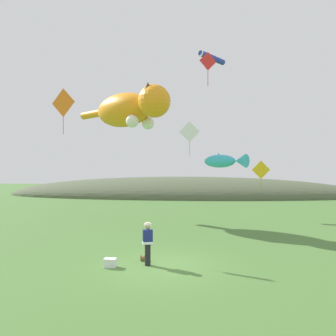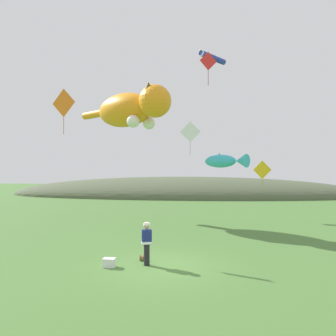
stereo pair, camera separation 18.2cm
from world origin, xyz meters
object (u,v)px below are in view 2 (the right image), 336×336
object	(u,v)px
festival_attendant	(147,242)
kite_giant_cat	(131,109)
kite_diamond_gold	(262,170)
kite_diamond_red	(208,61)
picnic_cooler	(109,263)
kite_diamond_orange	(64,103)
kite_fish_windsock	(225,161)
kite_tube_streamer	(212,58)
kite_spool	(142,258)
kite_diamond_white	(190,132)

from	to	relation	value
festival_attendant	kite_giant_cat	distance (m)	13.50
kite_diamond_gold	kite_diamond_red	xyz separation A→B (m)	(-4.43, -6.95, 6.35)
picnic_cooler	kite_diamond_gold	world-z (taller)	kite_diamond_gold
kite_diamond_red	kite_diamond_orange	bearing A→B (deg)	-165.47
picnic_cooler	kite_giant_cat	size ratio (longest dim) A/B	0.06
kite_diamond_orange	kite_diamond_gold	bearing A→B (deg)	36.27
picnic_cooler	kite_diamond_gold	xyz separation A→B (m)	(8.63, 12.99, 3.63)
festival_attendant	kite_diamond_red	size ratio (longest dim) A/B	0.90
kite_fish_windsock	kite_tube_streamer	distance (m)	6.75
picnic_cooler	kite_diamond_gold	size ratio (longest dim) A/B	0.21
kite_spool	kite_diamond_orange	world-z (taller)	kite_diamond_orange
kite_spool	kite_giant_cat	distance (m)	13.42
picnic_cooler	kite_diamond_red	world-z (taller)	kite_diamond_red
kite_diamond_orange	kite_fish_windsock	bearing A→B (deg)	22.24
festival_attendant	kite_spool	world-z (taller)	festival_attendant
festival_attendant	kite_diamond_orange	size ratio (longest dim) A/B	0.73
kite_fish_windsock	festival_attendant	bearing A→B (deg)	-117.56
kite_diamond_white	kite_diamond_red	bearing A→B (deg)	-71.39
kite_fish_windsock	kite_tube_streamer	bearing A→B (deg)	138.25
kite_spool	kite_fish_windsock	distance (m)	8.92
kite_diamond_orange	kite_giant_cat	bearing A→B (deg)	73.22
kite_diamond_gold	kite_diamond_white	xyz separation A→B (m)	(-5.53, -3.68, 2.63)
kite_spool	kite_diamond_orange	size ratio (longest dim) A/B	0.10
kite_spool	kite_diamond_gold	xyz separation A→B (m)	(7.45, 11.99, 3.68)
picnic_cooler	kite_diamond_gold	bearing A→B (deg)	56.39
kite_giant_cat	kite_diamond_orange	size ratio (longest dim) A/B	3.39
kite_diamond_gold	kite_diamond_red	distance (m)	10.40
festival_attendant	kite_diamond_red	world-z (taller)	kite_diamond_red
kite_diamond_orange	kite_diamond_red	xyz separation A→B (m)	(7.79, 2.02, 2.66)
kite_spool	picnic_cooler	size ratio (longest dim) A/B	0.51
festival_attendant	kite_diamond_white	size ratio (longest dim) A/B	0.77
kite_diamond_red	kite_diamond_white	world-z (taller)	kite_diamond_red
festival_attendant	kite_tube_streamer	bearing A→B (deg)	68.85
kite_giant_cat	kite_diamond_orange	xyz separation A→B (m)	(-2.19, -7.25, -0.88)
kite_giant_cat	kite_diamond_white	bearing A→B (deg)	-23.56
kite_diamond_red	festival_attendant	bearing A→B (deg)	-115.63
kite_spool	kite_diamond_gold	world-z (taller)	kite_diamond_gold
festival_attendant	kite_fish_windsock	bearing A→B (deg)	62.44
picnic_cooler	kite_fish_windsock	size ratio (longest dim) A/B	0.17
kite_diamond_gold	kite_tube_streamer	bearing A→B (deg)	-131.03
picnic_cooler	kite_diamond_orange	xyz separation A→B (m)	(-3.59, 4.02, 7.31)
kite_diamond_orange	kite_diamond_red	world-z (taller)	kite_diamond_red
kite_giant_cat	kite_fish_windsock	size ratio (longest dim) A/B	2.86
kite_fish_windsock	kite_tube_streamer	world-z (taller)	kite_tube_streamer
kite_fish_windsock	kite_diamond_white	xyz separation A→B (m)	(-2.18, 1.66, 2.00)
kite_giant_cat	kite_diamond_red	distance (m)	7.87
picnic_cooler	kite_tube_streamer	distance (m)	14.46
festival_attendant	kite_diamond_orange	world-z (taller)	kite_diamond_orange
kite_diamond_gold	kite_diamond_orange	xyz separation A→B (m)	(-12.22, -8.97, 3.69)
kite_diamond_gold	kite_diamond_white	size ratio (longest dim) A/B	1.02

